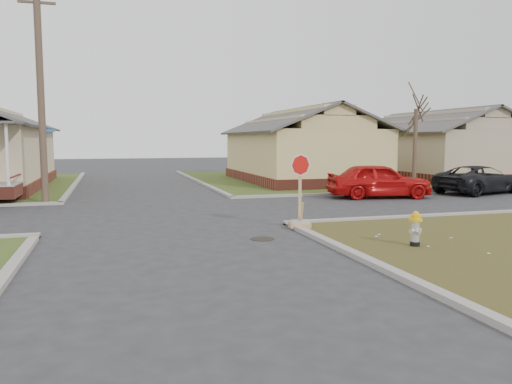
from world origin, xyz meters
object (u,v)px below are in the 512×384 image
object	(u,v)px
fire_hydrant	(415,227)
stop_sign	(300,211)
dark_pickup	(480,179)
utility_pole	(41,89)
red_sedan	(379,180)

from	to	relation	value
fire_hydrant	stop_sign	bearing A→B (deg)	96.42
dark_pickup	utility_pole	bearing A→B (deg)	70.94
fire_hydrant	utility_pole	bearing A→B (deg)	108.72
utility_pole	fire_hydrant	bearing A→B (deg)	-49.92
red_sedan	dark_pickup	bearing A→B (deg)	-76.61
utility_pole	dark_pickup	distance (m)	20.48
fire_hydrant	red_sedan	xyz separation A→B (m)	(4.62, 9.67, 0.27)
stop_sign	red_sedan	world-z (taller)	stop_sign
dark_pickup	fire_hydrant	bearing A→B (deg)	119.12
stop_sign	dark_pickup	distance (m)	13.83
stop_sign	fire_hydrant	bearing A→B (deg)	-49.73
utility_pole	stop_sign	xyz separation A→B (m)	(7.93, -8.20, -4.14)
stop_sign	utility_pole	bearing A→B (deg)	146.53
utility_pole	stop_sign	bearing A→B (deg)	-45.95
red_sedan	dark_pickup	distance (m)	5.76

